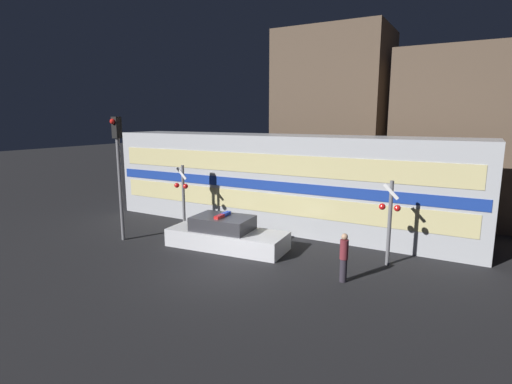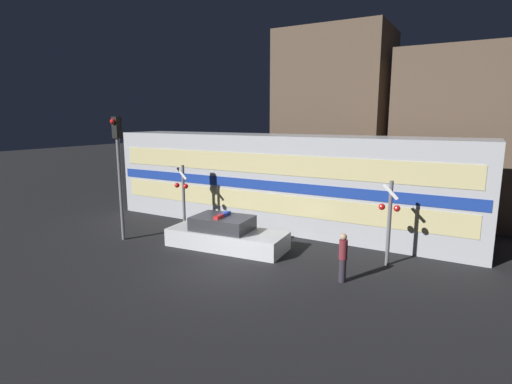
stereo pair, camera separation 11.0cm
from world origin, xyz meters
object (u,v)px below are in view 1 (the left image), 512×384
object	(u,v)px
pedestrian	(344,257)
crossing_signal_near	(390,218)
train	(280,181)
police_car	(226,235)
traffic_light_corner	(119,163)

from	to	relation	value
pedestrian	crossing_signal_near	bearing A→B (deg)	67.21
train	police_car	distance (m)	4.58
traffic_light_corner	crossing_signal_near	bearing A→B (deg)	13.26
police_car	crossing_signal_near	world-z (taller)	crossing_signal_near
pedestrian	train	bearing A→B (deg)	132.81
pedestrian	traffic_light_corner	world-z (taller)	traffic_light_corner
train	police_car	xyz separation A→B (m)	(-0.43, -4.22, -1.72)
crossing_signal_near	traffic_light_corner	distance (m)	11.25
crossing_signal_near	traffic_light_corner	size ratio (longest dim) A/B	0.58
police_car	traffic_light_corner	bearing A→B (deg)	-168.14
crossing_signal_near	traffic_light_corner	bearing A→B (deg)	-166.74
train	pedestrian	distance (m)	7.35
police_car	traffic_light_corner	xyz separation A→B (m)	(-4.55, -1.37, 2.88)
traffic_light_corner	police_car	bearing A→B (deg)	16.79
train	police_car	world-z (taller)	train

